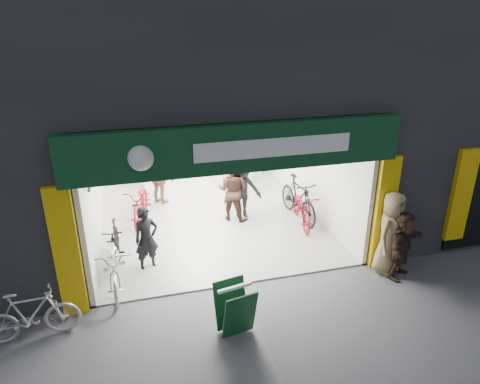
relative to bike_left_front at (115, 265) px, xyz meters
name	(u,v)px	position (x,y,z in m)	size (l,w,h in m)	color
ground	(239,285)	(2.50, -0.63, -0.52)	(60.00, 60.00, 0.00)	#56565B
building	(224,53)	(3.41, 4.36, 3.80)	(17.00, 10.27, 8.00)	#232326
bike_left_front	(115,265)	(0.00, 0.00, 0.00)	(0.69, 1.98, 1.04)	silver
bike_left_midfront	(115,242)	(0.00, 1.10, -0.06)	(0.44, 1.54, 0.93)	black
bike_left_midback	(141,203)	(0.70, 3.05, 0.00)	(0.69, 1.97, 1.04)	maroon
bike_left_back	(136,165)	(0.70, 6.18, 0.08)	(0.56, 2.00, 1.20)	#BABABF
bike_right_front	(298,199)	(4.91, 2.05, 0.08)	(0.57, 2.01, 1.21)	black
bike_right_mid	(302,208)	(4.87, 1.68, -0.04)	(0.63, 1.82, 0.96)	maroon
bike_right_back	(247,170)	(4.30, 5.01, -0.03)	(0.46, 1.64, 0.98)	#B9BABF
parked_bike	(30,315)	(-1.41, -1.24, -0.03)	(0.46, 1.63, 0.98)	#B6B6BB
customer_a	(146,239)	(0.70, 0.53, 0.23)	(0.55, 0.36, 1.50)	black
customer_b	(233,190)	(3.14, 2.44, 0.37)	(0.86, 0.67, 1.78)	#3B231B
customer_c	(242,190)	(3.43, 2.47, 0.33)	(1.10, 0.63, 1.71)	black
customer_d	(159,177)	(1.31, 4.06, 0.34)	(1.01, 0.42, 1.72)	#87644E
pedestrian_near	(390,233)	(5.80, -0.93, 0.42)	(0.92, 0.60, 1.88)	olive
pedestrian_far	(402,245)	(5.93, -1.20, 0.24)	(1.41, 0.45, 1.53)	#352318
sandwich_board	(235,308)	(2.05, -2.01, 0.00)	(0.71, 0.72, 0.94)	#0E3B1B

